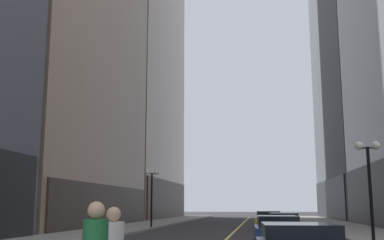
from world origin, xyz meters
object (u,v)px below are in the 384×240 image
Objects in this scene: car_black at (283,224)px; car_yellow at (269,219)px; street_lamp_left_far at (152,185)px; street_lamp_right_mid at (369,169)px; car_blue at (277,230)px.

car_black and car_yellow have the same top height.
street_lamp_left_far is (-8.82, -1.73, 2.53)m from car_yellow.
street_lamp_left_far reaches higher than car_yellow.
car_black is 8.48m from street_lamp_right_mid.
street_lamp_right_mid is (3.31, -7.38, 2.54)m from car_black.
car_yellow is 1.09× the size of street_lamp_right_mid.
car_black is at bearing -37.68° from street_lamp_left_far.
street_lamp_left_far is 1.00× the size of street_lamp_right_mid.
car_yellow is at bearing 94.18° from car_black.
street_lamp_left_far is (-9.49, 7.33, 2.54)m from car_black.
car_black is 12.25m from street_lamp_left_far.
car_yellow is 1.09× the size of street_lamp_left_far.
car_black is at bearing 85.55° from car_blue.
street_lamp_right_mid is (12.80, -14.70, 0.00)m from street_lamp_left_far.
street_lamp_left_far is (-8.88, 15.08, 2.54)m from car_blue.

